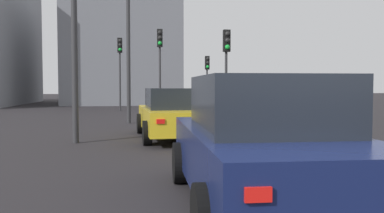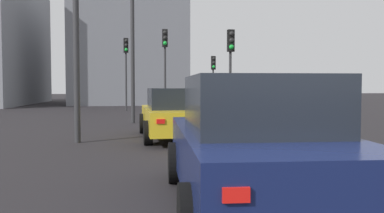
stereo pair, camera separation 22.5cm
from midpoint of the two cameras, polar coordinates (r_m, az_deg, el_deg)
car_yellow_lead at (r=11.76m, az=-1.70°, el=-1.05°), size 4.41×2.15×1.47m
car_navy_second at (r=5.09m, az=9.98°, el=-5.48°), size 4.37×2.15×1.65m
traffic_light_near_left at (r=26.96m, az=3.29°, el=5.09°), size 0.32×0.29×3.55m
traffic_light_near_right at (r=25.28m, az=-9.11°, el=6.70°), size 0.33×0.30×4.50m
traffic_light_far_left at (r=16.75m, az=5.91°, el=7.17°), size 0.32×0.29×3.85m
traffic_light_far_right at (r=20.73m, az=-3.55°, el=7.46°), size 0.32×0.29×4.44m
street_lamp_kerbside at (r=11.38m, az=-15.65°, el=14.09°), size 0.56×0.36×6.25m
street_lamp_far at (r=17.05m, az=-8.11°, el=14.67°), size 0.56×0.36×8.67m
building_facade_left at (r=36.48m, az=-8.59°, el=7.43°), size 9.87×9.54×8.87m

